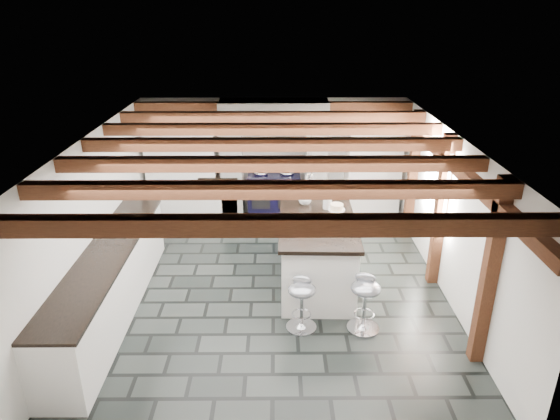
{
  "coord_description": "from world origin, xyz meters",
  "views": [
    {
      "loc": [
        0.05,
        -6.43,
        3.95
      ],
      "look_at": [
        0.1,
        0.4,
        1.1
      ],
      "focal_mm": 32.0,
      "sensor_mm": 36.0,
      "label": 1
    }
  ],
  "objects_px": {
    "kitchen_island": "(316,249)",
    "bar_stool_near": "(365,297)",
    "range_cooker": "(274,195)",
    "bar_stool_far": "(302,298)"
  },
  "relations": [
    {
      "from": "kitchen_island",
      "to": "bar_stool_near",
      "type": "xyz_separation_m",
      "value": [
        0.54,
        -1.23,
        -0.05
      ]
    },
    {
      "from": "range_cooker",
      "to": "bar_stool_far",
      "type": "xyz_separation_m",
      "value": [
        0.37,
        -3.66,
        -0.01
      ]
    },
    {
      "from": "kitchen_island",
      "to": "bar_stool_far",
      "type": "bearing_deg",
      "value": -101.14
    },
    {
      "from": "range_cooker",
      "to": "kitchen_island",
      "type": "distance_m",
      "value": 2.54
    },
    {
      "from": "kitchen_island",
      "to": "bar_stool_near",
      "type": "height_order",
      "value": "kitchen_island"
    },
    {
      "from": "kitchen_island",
      "to": "bar_stool_near",
      "type": "bearing_deg",
      "value": -64.76
    },
    {
      "from": "range_cooker",
      "to": "bar_stool_far",
      "type": "bearing_deg",
      "value": -84.2
    },
    {
      "from": "kitchen_island",
      "to": "range_cooker",
      "type": "bearing_deg",
      "value": 106.28
    },
    {
      "from": "kitchen_island",
      "to": "bar_stool_far",
      "type": "height_order",
      "value": "kitchen_island"
    },
    {
      "from": "range_cooker",
      "to": "kitchen_island",
      "type": "xyz_separation_m",
      "value": [
        0.64,
        -2.46,
        0.07
      ]
    }
  ]
}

